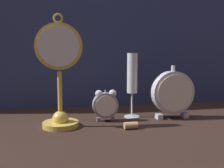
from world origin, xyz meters
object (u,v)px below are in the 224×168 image
Objects in this scene: pocket_watch_on_stand at (60,80)px; champagne_flute at (132,78)px; alarm_clock_twin_bell at (105,104)px; wine_cork at (131,125)px; mantel_clock_silver at (173,93)px.

pocket_watch_on_stand reaches higher than champagne_flute.
wine_cork is (0.06, -0.11, -0.05)m from alarm_clock_twin_bell.
mantel_clock_silver is (0.40, 0.03, -0.06)m from pocket_watch_on_stand.
wine_cork is at bearing -152.63° from mantel_clock_silver.
wine_cork is (0.21, -0.07, -0.14)m from pocket_watch_on_stand.
pocket_watch_on_stand is 1.51× the size of champagne_flute.
mantel_clock_silver is 4.55× the size of wine_cork.
pocket_watch_on_stand is 0.26m from wine_cork.
pocket_watch_on_stand is 8.45× the size of wine_cork.
champagne_flute is 5.60× the size of wine_cork.
alarm_clock_twin_bell is at bearing 176.71° from mantel_clock_silver.
champagne_flute is at bearing 161.13° from mantel_clock_silver.
champagne_flute is 0.20m from wine_cork.
pocket_watch_on_stand is at bearing -176.39° from mantel_clock_silver.
mantel_clock_silver is 0.81× the size of champagne_flute.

